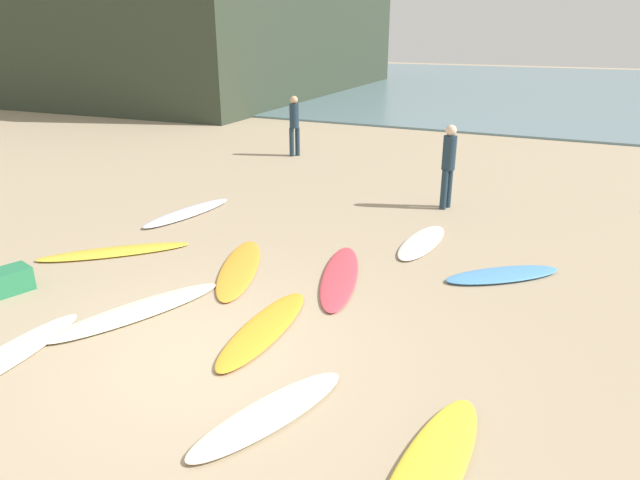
% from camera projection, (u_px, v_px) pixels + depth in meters
% --- Properties ---
extents(ground_plane, '(120.00, 120.00, 0.00)m').
position_uv_depth(ground_plane, '(200.00, 358.00, 6.62)').
color(ground_plane, tan).
extents(ocean_water, '(120.00, 40.00, 0.08)m').
position_uv_depth(ocean_water, '(538.00, 86.00, 37.38)').
color(ocean_water, slate).
rests_on(ocean_water, ground_plane).
extents(coastal_headland, '(23.95, 24.55, 8.20)m').
position_uv_depth(coastal_headland, '(162.00, 21.00, 35.08)').
color(coastal_headland, '#333D2D').
rests_on(coastal_headland, ground_plane).
extents(surfboard_0, '(0.70, 2.31, 0.08)m').
position_uv_depth(surfboard_0, '(430.00, 471.00, 4.86)').
color(surfboard_0, yellow).
rests_on(surfboard_0, ground_plane).
extents(surfboard_1, '(1.10, 2.00, 0.08)m').
position_uv_depth(surfboard_1, '(270.00, 413.00, 5.60)').
color(surfboard_1, '#EEE6CC').
rests_on(surfboard_1, ground_plane).
extents(surfboard_2, '(1.52, 2.46, 0.06)m').
position_uv_depth(surfboard_2, '(239.00, 268.00, 9.01)').
color(surfboard_2, '#F69F2D').
rests_on(surfboard_2, ground_plane).
extents(surfboard_3, '(0.64, 1.99, 0.07)m').
position_uv_depth(surfboard_3, '(422.00, 242.00, 10.11)').
color(surfboard_3, white).
rests_on(surfboard_3, ground_plane).
extents(surfboard_4, '(1.83, 1.67, 0.08)m').
position_uv_depth(surfboard_4, '(503.00, 275.00, 8.75)').
color(surfboard_4, '#5198E0').
rests_on(surfboard_4, ground_plane).
extents(surfboard_5, '(1.43, 2.53, 0.07)m').
position_uv_depth(surfboard_5, '(137.00, 311.00, 7.65)').
color(surfboard_5, '#E7ECCD').
rests_on(surfboard_5, ground_plane).
extents(surfboard_6, '(1.27, 2.50, 0.07)m').
position_uv_depth(surfboard_6, '(340.00, 276.00, 8.72)').
color(surfboard_6, '#DA4251').
rests_on(surfboard_6, ground_plane).
extents(surfboard_7, '(0.83, 2.40, 0.09)m').
position_uv_depth(surfboard_7, '(188.00, 212.00, 11.70)').
color(surfboard_7, silver).
rests_on(surfboard_7, ground_plane).
extents(surfboard_8, '(2.15, 2.09, 0.07)m').
position_uv_depth(surfboard_8, '(114.00, 252.00, 9.67)').
color(surfboard_8, yellow).
rests_on(surfboard_8, ground_plane).
extents(surfboard_9, '(0.74, 2.38, 0.06)m').
position_uv_depth(surfboard_9, '(1.00, 359.00, 6.53)').
color(surfboard_9, silver).
rests_on(surfboard_9, ground_plane).
extents(surfboard_10, '(0.69, 2.22, 0.07)m').
position_uv_depth(surfboard_10, '(264.00, 328.00, 7.20)').
color(surfboard_10, gold).
rests_on(surfboard_10, ground_plane).
extents(beachgoer_near, '(0.39, 0.39, 1.78)m').
position_uv_depth(beachgoer_near, '(294.00, 123.00, 16.78)').
color(beachgoer_near, '#1E3342').
rests_on(beachgoer_near, ground_plane).
extents(beachgoer_far, '(0.34, 0.34, 1.79)m').
position_uv_depth(beachgoer_far, '(448.00, 162.00, 11.79)').
color(beachgoer_far, '#1E3342').
rests_on(beachgoer_far, ground_plane).
extents(beach_cooler, '(0.55, 0.67, 0.35)m').
position_uv_depth(beach_cooler, '(9.00, 281.00, 8.23)').
color(beach_cooler, '#287F51').
rests_on(beach_cooler, ground_plane).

